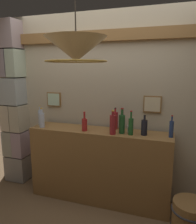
{
  "coord_description": "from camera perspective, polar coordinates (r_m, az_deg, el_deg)",
  "views": [
    {
      "loc": [
        0.86,
        -1.78,
        1.76
      ],
      "look_at": [
        0.0,
        0.77,
        1.23
      ],
      "focal_mm": 35.23,
      "sensor_mm": 36.0,
      "label": 1
    }
  ],
  "objects": [
    {
      "name": "liquor_bottle_sherry",
      "position": [
        2.65,
        3.85,
        -3.19
      ],
      "size": [
        0.07,
        0.07,
        0.3
      ],
      "color": "maroon",
      "rests_on": "bar_shelf_unit"
    },
    {
      "name": "liquor_bottle_rum",
      "position": [
        2.66,
        8.52,
        -3.58
      ],
      "size": [
        0.06,
        0.06,
        0.3
      ],
      "color": "#1A5021",
      "rests_on": "bar_shelf_unit"
    },
    {
      "name": "liquor_bottle_amaro",
      "position": [
        2.68,
        18.51,
        -4.15
      ],
      "size": [
        0.05,
        0.05,
        0.26
      ],
      "color": "navy",
      "rests_on": "bar_shelf_unit"
    },
    {
      "name": "liquor_bottle_port",
      "position": [
        2.89,
        4.48,
        -2.18
      ],
      "size": [
        0.07,
        0.07,
        0.29
      ],
      "color": "#A52025",
      "rests_on": "bar_shelf_unit"
    },
    {
      "name": "wooden_barrel",
      "position": [
        2.74,
        22.79,
        -24.42
      ],
      "size": [
        0.4,
        0.4,
        0.41
      ],
      "color": "olive",
      "rests_on": "ground"
    },
    {
      "name": "liquor_bottle_rye",
      "position": [
        2.71,
        6.23,
        -2.95
      ],
      "size": [
        0.07,
        0.07,
        0.32
      ],
      "color": "#1A4C22",
      "rests_on": "bar_shelf_unit"
    },
    {
      "name": "panelled_rear_partition",
      "position": [
        3.04,
        1.96,
        2.64
      ],
      "size": [
        3.53,
        0.15,
        2.5
      ],
      "color": "#BCAD8E",
      "rests_on": "ground"
    },
    {
      "name": "bar_shelf_unit",
      "position": [
        3.02,
        0.31,
        -13.7
      ],
      "size": [
        1.85,
        0.4,
        0.98
      ],
      "primitive_type": "cube",
      "color": "olive",
      "rests_on": "ground"
    },
    {
      "name": "liquor_bottle_gin",
      "position": [
        3.06,
        -14.36,
        -1.92
      ],
      "size": [
        0.07,
        0.07,
        0.27
      ],
      "color": "silver",
      "rests_on": "bar_shelf_unit"
    },
    {
      "name": "stone_pillar",
      "position": [
        3.6,
        -20.71,
        1.46
      ],
      "size": [
        0.35,
        0.32,
        2.43
      ],
      "color": "gray",
      "rests_on": "ground"
    },
    {
      "name": "liquor_bottle_scotch",
      "position": [
        3.18,
        -14.74,
        -1.4
      ],
      "size": [
        0.05,
        0.05,
        0.28
      ],
      "color": "#AFBED7",
      "rests_on": "bar_shelf_unit"
    },
    {
      "name": "pendant_lamp",
      "position": [
        2.11,
        -5.78,
        15.69
      ],
      "size": [
        0.58,
        0.58,
        0.65
      ],
      "color": "beige"
    },
    {
      "name": "liquor_bottle_mezcal",
      "position": [
        2.68,
        11.91,
        -3.88
      ],
      "size": [
        0.07,
        0.07,
        0.25
      ],
      "color": "black",
      "rests_on": "bar_shelf_unit"
    },
    {
      "name": "liquor_bottle_brandy",
      "position": [
        2.81,
        -3.52,
        -3.17
      ],
      "size": [
        0.07,
        0.07,
        0.25
      ],
      "color": "#A62020",
      "rests_on": "bar_shelf_unit"
    },
    {
      "name": "glass_tumbler_rocks",
      "position": [
        2.77,
        8.34,
        -4.34
      ],
      "size": [
        0.07,
        0.07,
        0.09
      ],
      "color": "silver",
      "rests_on": "bar_shelf_unit"
    }
  ]
}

